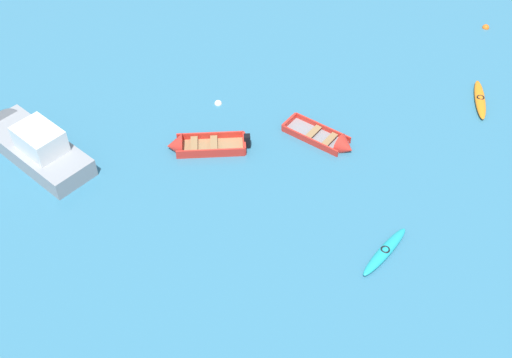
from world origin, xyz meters
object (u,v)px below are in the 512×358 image
at_px(mooring_buoy_between_boats_left, 486,28).
at_px(kayak_turquoise_back_row_right, 385,251).
at_px(kayak_orange_back_row_center, 480,99).
at_px(mooring_buoy_between_boats_right, 218,104).
at_px(rowboat_red_far_back, 334,143).
at_px(rowboat_red_near_left, 193,146).
at_px(motor_launch_grey_center, 29,141).

bearing_deg(mooring_buoy_between_boats_left, kayak_turquoise_back_row_right, -112.32).
relative_size(kayak_orange_back_row_center, mooring_buoy_between_boats_right, 8.32).
bearing_deg(rowboat_red_far_back, kayak_turquoise_back_row_right, -72.85).
distance_m(rowboat_red_far_back, rowboat_red_near_left, 6.27).
bearing_deg(kayak_turquoise_back_row_right, rowboat_red_far_back, 107.15).
bearing_deg(motor_launch_grey_center, mooring_buoy_between_boats_right, 26.87).
bearing_deg(motor_launch_grey_center, kayak_orange_back_row_center, 13.85).
height_order(rowboat_red_far_back, mooring_buoy_between_boats_left, rowboat_red_far_back).
distance_m(kayak_orange_back_row_center, rowboat_red_near_left, 14.02).
height_order(rowboat_red_far_back, kayak_turquoise_back_row_right, rowboat_red_far_back).
bearing_deg(kayak_turquoise_back_row_right, rowboat_red_near_left, 146.64).
bearing_deg(rowboat_red_near_left, mooring_buoy_between_boats_right, 77.41).
xyz_separation_m(motor_launch_grey_center, mooring_buoy_between_boats_left, (21.92, 11.71, -0.62)).
relative_size(rowboat_red_near_left, mooring_buoy_between_boats_right, 10.26).
xyz_separation_m(motor_launch_grey_center, rowboat_red_near_left, (7.10, 0.69, -0.42)).
height_order(rowboat_red_near_left, mooring_buoy_between_boats_left, rowboat_red_near_left).
bearing_deg(mooring_buoy_between_boats_right, mooring_buoy_between_boats_left, 28.81).
xyz_separation_m(rowboat_red_far_back, mooring_buoy_between_boats_right, (-5.50, 2.58, -0.15)).
bearing_deg(mooring_buoy_between_boats_right, rowboat_red_near_left, -102.59).
bearing_deg(kayak_orange_back_row_center, rowboat_red_near_left, -161.93).
distance_m(kayak_orange_back_row_center, mooring_buoy_between_boats_right, 12.64).
distance_m(motor_launch_grey_center, kayak_turquoise_back_row_right, 15.90).
xyz_separation_m(kayak_turquoise_back_row_right, rowboat_red_near_left, (-8.10, 5.33, 0.06)).
bearing_deg(rowboat_red_far_back, kayak_orange_back_row_center, 27.19).
xyz_separation_m(kayak_orange_back_row_center, mooring_buoy_between_boats_right, (-12.59, -1.07, -0.14)).
relative_size(rowboat_red_far_back, mooring_buoy_between_boats_right, 9.48).
relative_size(kayak_orange_back_row_center, mooring_buoy_between_boats_left, 7.77).
xyz_separation_m(mooring_buoy_between_boats_left, mooring_buoy_between_boats_right, (-14.08, -7.74, 0.00)).
distance_m(rowboat_red_near_left, mooring_buoy_between_boats_left, 18.47).
xyz_separation_m(kayak_orange_back_row_center, kayak_turquoise_back_row_right, (-5.23, -9.68, -0.00)).
relative_size(kayak_turquoise_back_row_right, rowboat_red_near_left, 0.71).
height_order(rowboat_red_far_back, rowboat_red_near_left, rowboat_red_near_left).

